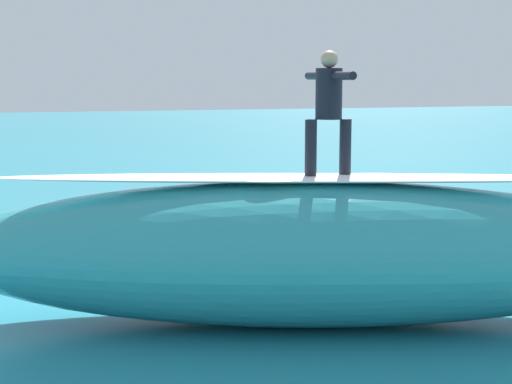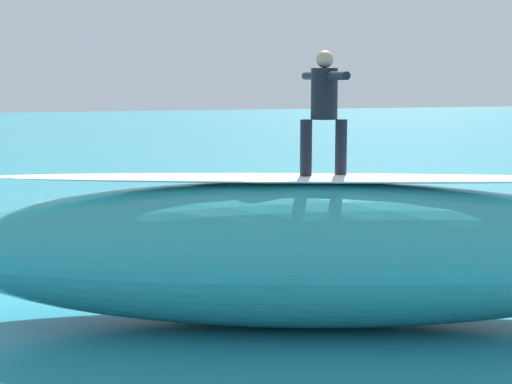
# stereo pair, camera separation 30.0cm
# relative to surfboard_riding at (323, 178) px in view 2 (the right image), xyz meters

# --- Properties ---
(ground_plane) EXTENTS (120.00, 120.00, 0.00)m
(ground_plane) POSITION_rel_surfboard_riding_xyz_m (0.97, -2.18, -1.80)
(ground_plane) COLOR teal
(wave_crest) EXTENTS (9.13, 4.85, 1.76)m
(wave_crest) POSITION_rel_surfboard_riding_xyz_m (0.24, -0.08, -0.92)
(wave_crest) COLOR teal
(wave_crest) RESTS_ON ground_plane
(wave_foam_lip) EXTENTS (7.42, 3.12, 0.08)m
(wave_foam_lip) POSITION_rel_surfboard_riding_xyz_m (0.24, -0.08, -0.00)
(wave_foam_lip) COLOR white
(wave_foam_lip) RESTS_ON wave_crest
(surfboard_riding) EXTENTS (2.15, 0.55, 0.08)m
(surfboard_riding) POSITION_rel_surfboard_riding_xyz_m (0.00, 0.00, 0.00)
(surfboard_riding) COLOR #EAE5C6
(surfboard_riding) RESTS_ON wave_crest
(surfer_riding) EXTENTS (0.58, 1.39, 1.47)m
(surfer_riding) POSITION_rel_surfboard_riding_xyz_m (0.00, 0.00, 0.89)
(surfer_riding) COLOR black
(surfer_riding) RESTS_ON surfboard_riding
(surfboard_paddling) EXTENTS (2.18, 0.98, 0.09)m
(surfboard_paddling) POSITION_rel_surfboard_riding_xyz_m (0.28, -4.62, -1.76)
(surfboard_paddling) COLOR yellow
(surfboard_paddling) RESTS_ON ground_plane
(surfer_paddling) EXTENTS (1.58, 0.54, 0.28)m
(surfer_paddling) POSITION_rel_surfboard_riding_xyz_m (0.40, -4.60, -1.59)
(surfer_paddling) COLOR black
(surfer_paddling) RESTS_ON surfboard_paddling
(buoy_marker) EXTENTS (0.57, 0.57, 0.97)m
(buoy_marker) POSITION_rel_surfboard_riding_xyz_m (-3.03, -2.70, -1.51)
(buoy_marker) COLOR yellow
(buoy_marker) RESTS_ON ground_plane
(foam_patch_far) EXTENTS (0.86, 0.78, 0.13)m
(foam_patch_far) POSITION_rel_surfboard_riding_xyz_m (3.03, -3.00, -1.73)
(foam_patch_far) COLOR white
(foam_patch_far) RESTS_ON ground_plane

